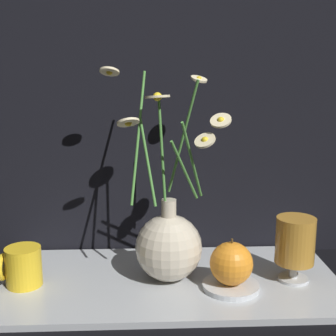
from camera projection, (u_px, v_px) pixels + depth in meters
The scene contains 7 objects.
ground_plane at pixel (169, 284), 0.90m from camera, with size 6.00×6.00×0.00m, color black.
shelf at pixel (169, 281), 0.90m from camera, with size 0.65×0.31×0.01m.
vase_with_flowers at pixel (166, 242), 0.89m from camera, with size 0.24×0.15×0.40m.
yellow_mug at pixel (22, 266), 0.87m from camera, with size 0.08×0.07×0.07m.
tea_glass at pixel (295, 242), 0.88m from camera, with size 0.07×0.07×0.12m.
saucer_plate at pixel (231, 286), 0.86m from camera, with size 0.10×0.10×0.01m.
orange_fruit at pixel (231, 263), 0.85m from camera, with size 0.08×0.08×0.09m.
Camera 1 is at (-0.04, -0.83, 0.41)m, focal length 50.00 mm.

